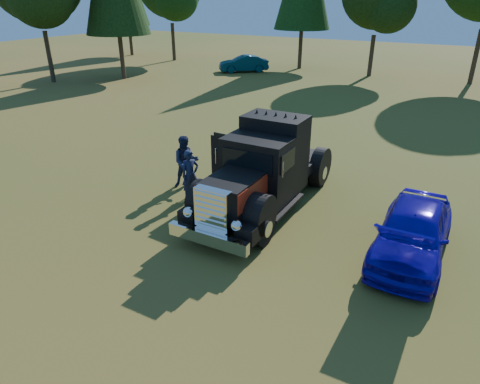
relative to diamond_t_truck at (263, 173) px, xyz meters
name	(u,v)px	position (x,y,z in m)	size (l,w,h in m)	color
ground	(255,240)	(0.77, -1.98, -1.28)	(120.00, 120.00, 0.00)	#395017
diamond_t_truck	(263,173)	(0.00, 0.00, 0.00)	(3.38, 7.16, 3.00)	black
hotrod_coupe	(413,232)	(4.88, -0.64, -0.51)	(1.86, 4.53, 1.89)	#0713A6
spectator_near	(190,175)	(-2.55, -0.52, -0.39)	(0.65, 0.43, 1.78)	#1B2840
spectator_far	(186,162)	(-3.29, 0.26, -0.30)	(0.95, 0.74, 1.96)	#1B203F
distant_teal_car	(244,64)	(-13.95, 24.02, -0.54)	(1.56, 4.46, 1.47)	#0A413F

